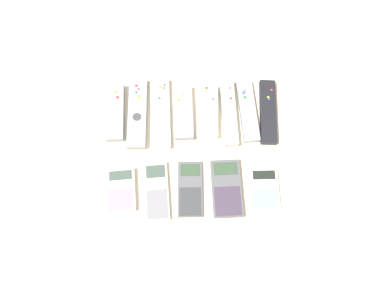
% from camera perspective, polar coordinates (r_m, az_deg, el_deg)
% --- Properties ---
extents(ground_plane, '(3.00, 3.00, 0.00)m').
position_cam_1_polar(ground_plane, '(1.06, 0.03, -1.76)').
color(ground_plane, beige).
extents(remote_0, '(0.06, 0.18, 0.03)m').
position_cam_1_polar(remote_0, '(1.11, -11.61, 4.71)').
color(remote_0, gray).
rests_on(remote_0, ground_plane).
extents(remote_1, '(0.06, 0.22, 0.02)m').
position_cam_1_polar(remote_1, '(1.10, -8.30, 4.62)').
color(remote_1, gray).
rests_on(remote_1, ground_plane).
extents(remote_2, '(0.06, 0.22, 0.02)m').
position_cam_1_polar(remote_2, '(1.10, -4.82, 4.68)').
color(remote_2, silver).
rests_on(remote_2, ground_plane).
extents(remote_3, '(0.06, 0.17, 0.03)m').
position_cam_1_polar(remote_3, '(1.09, -1.31, 4.80)').
color(remote_3, gray).
rests_on(remote_3, ground_plane).
extents(remote_4, '(0.07, 0.17, 0.03)m').
position_cam_1_polar(remote_4, '(1.09, 2.35, 4.95)').
color(remote_4, white).
rests_on(remote_4, ground_plane).
extents(remote_5, '(0.05, 0.20, 0.03)m').
position_cam_1_polar(remote_5, '(1.10, 5.64, 4.74)').
color(remote_5, '#B7B7BC').
rests_on(remote_5, ground_plane).
extents(remote_6, '(0.06, 0.19, 0.02)m').
position_cam_1_polar(remote_6, '(1.11, 8.49, 4.98)').
color(remote_6, gray).
rests_on(remote_6, ground_plane).
extents(remote_7, '(0.06, 0.20, 0.02)m').
position_cam_1_polar(remote_7, '(1.12, 11.49, 4.83)').
color(remote_7, black).
rests_on(remote_7, ground_plane).
extents(calculator_0, '(0.08, 0.12, 0.02)m').
position_cam_1_polar(calculator_0, '(1.04, -10.72, -6.94)').
color(calculator_0, '#B2B2B7').
rests_on(calculator_0, ground_plane).
extents(calculator_1, '(0.07, 0.16, 0.01)m').
position_cam_1_polar(calculator_1, '(1.03, -5.40, -7.18)').
color(calculator_1, '#B2B2B7').
rests_on(calculator_1, ground_plane).
extents(calculator_2, '(0.07, 0.15, 0.01)m').
position_cam_1_polar(calculator_2, '(1.03, -0.28, -6.85)').
color(calculator_2, '#4C4C51').
rests_on(calculator_2, ground_plane).
extents(calculator_3, '(0.08, 0.16, 0.02)m').
position_cam_1_polar(calculator_3, '(1.03, 5.29, -6.74)').
color(calculator_3, '#4C4C51').
rests_on(calculator_3, ground_plane).
extents(calculator_4, '(0.08, 0.11, 0.01)m').
position_cam_1_polar(calculator_4, '(1.05, 11.00, -6.74)').
color(calculator_4, '#B2B2B7').
rests_on(calculator_4, ground_plane).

